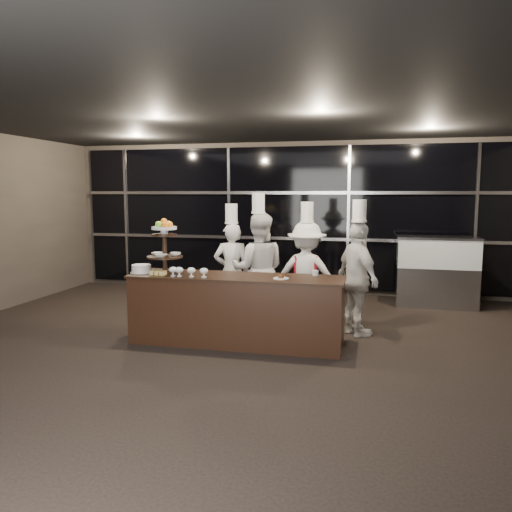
% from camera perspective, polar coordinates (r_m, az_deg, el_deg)
% --- Properties ---
extents(room, '(10.00, 10.00, 10.00)m').
position_cam_1_polar(room, '(5.19, -5.65, 1.62)').
color(room, black).
rests_on(room, ground).
extents(window_wall, '(8.60, 0.10, 2.80)m').
position_cam_1_polar(window_wall, '(9.97, 3.59, 4.37)').
color(window_wall, black).
rests_on(window_wall, ground).
extents(buffet_counter, '(2.84, 0.74, 0.92)m').
position_cam_1_polar(buffet_counter, '(6.66, -2.28, -6.12)').
color(buffet_counter, black).
rests_on(buffet_counter, ground).
extents(display_stand, '(0.48, 0.48, 0.74)m').
position_cam_1_polar(display_stand, '(6.84, -10.42, 1.55)').
color(display_stand, black).
rests_on(display_stand, buffet_counter).
extents(compotes, '(0.54, 0.11, 0.12)m').
position_cam_1_polar(compotes, '(6.53, -7.92, -1.65)').
color(compotes, silver).
rests_on(compotes, buffet_counter).
extents(layer_cake, '(0.30, 0.30, 0.11)m').
position_cam_1_polar(layer_cake, '(6.98, -12.97, -1.43)').
color(layer_cake, white).
rests_on(layer_cake, buffet_counter).
extents(pastry_squares, '(0.20, 0.13, 0.05)m').
position_cam_1_polar(pastry_squares, '(6.76, -11.13, -1.89)').
color(pastry_squares, '#DFC66D').
rests_on(pastry_squares, buffet_counter).
extents(small_plate, '(0.20, 0.20, 0.05)m').
position_cam_1_polar(small_plate, '(6.33, 2.87, -2.49)').
color(small_plate, white).
rests_on(small_plate, buffet_counter).
extents(chef_cup, '(0.08, 0.08, 0.07)m').
position_cam_1_polar(chef_cup, '(6.61, 6.81, -1.94)').
color(chef_cup, white).
rests_on(chef_cup, buffet_counter).
extents(display_case, '(1.38, 0.60, 1.24)m').
position_cam_1_polar(display_case, '(9.34, 19.96, -1.29)').
color(display_case, '#A5A5AA').
rests_on(display_case, ground).
extents(chef_a, '(0.64, 0.52, 1.84)m').
position_cam_1_polar(chef_a, '(7.83, -2.79, -1.59)').
color(chef_a, silver).
rests_on(chef_a, ground).
extents(chef_b, '(0.93, 0.78, 2.00)m').
position_cam_1_polar(chef_b, '(7.54, 0.27, -1.43)').
color(chef_b, silver).
rests_on(chef_b, ground).
extents(chef_c, '(1.04, 0.62, 1.87)m').
position_cam_1_polar(chef_c, '(7.54, 5.77, -2.00)').
color(chef_c, white).
rests_on(chef_c, ground).
extents(chef_d, '(0.84, 1.01, 1.91)m').
position_cam_1_polar(chef_d, '(7.11, 11.54, -2.46)').
color(chef_d, silver).
rests_on(chef_d, ground).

